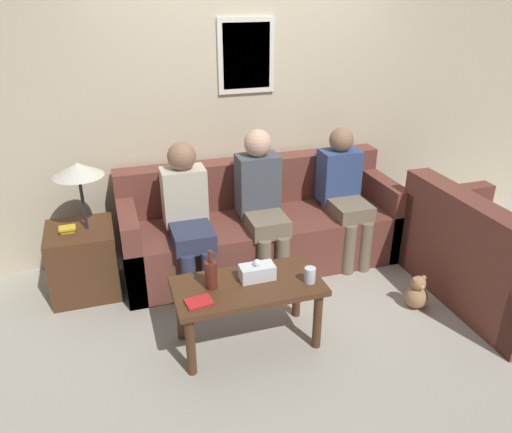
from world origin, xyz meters
TOP-DOWN VIEW (x-y plane):
  - ground_plane at (0.00, 0.00)m, footprint 16.00×16.00m
  - wall_back at (0.00, 0.92)m, footprint 9.00×0.08m
  - couch_main at (0.00, 0.48)m, footprint 2.36×0.81m
  - couch_side at (1.49, -0.61)m, footprint 0.81×1.37m
  - coffee_table at (-0.43, -0.57)m, footprint 0.97×0.49m
  - side_table_with_lamp at (-1.47, 0.42)m, footprint 0.50×0.50m
  - wine_bottle at (-0.67, -0.54)m, footprint 0.08×0.08m
  - drinking_glass at (-0.04, -0.68)m, footprint 0.07×0.07m
  - book_stack at (-0.78, -0.69)m, footprint 0.17×0.14m
  - tissue_box at (-0.36, -0.53)m, footprint 0.23×0.12m
  - person_left at (-0.66, 0.28)m, footprint 0.34×0.61m
  - person_middle at (-0.05, 0.31)m, footprint 0.34×0.57m
  - person_right at (0.71, 0.35)m, footprint 0.34×0.59m
  - teddy_bear at (0.90, -0.57)m, footprint 0.17×0.17m

SIDE VIEW (x-z plane):
  - ground_plane at x=0.00m, z-range 0.00..0.00m
  - teddy_bear at x=0.90m, z-range -0.02..0.25m
  - couch_main at x=0.00m, z-range -0.12..0.74m
  - couch_side at x=1.49m, z-range -0.12..0.74m
  - side_table_with_lamp at x=-1.47m, z-range -0.19..0.88m
  - coffee_table at x=-0.43m, z-range 0.16..0.63m
  - book_stack at x=-0.78m, z-range 0.47..0.49m
  - drinking_glass at x=-0.04m, z-range 0.47..0.58m
  - tissue_box at x=-0.36m, z-range 0.45..0.60m
  - wine_bottle at x=-0.67m, z-range 0.44..0.71m
  - person_right at x=0.71m, z-range 0.06..1.21m
  - person_left at x=-0.66m, z-range 0.06..1.22m
  - person_middle at x=-0.05m, z-range 0.06..1.27m
  - wall_back at x=0.00m, z-range 0.00..2.60m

